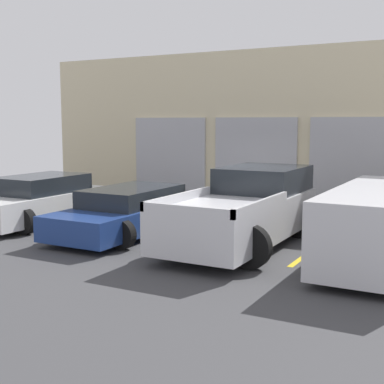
# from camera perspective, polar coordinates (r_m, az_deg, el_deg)

# --- Properties ---
(ground_plane) EXTENTS (28.00, 28.00, 0.00)m
(ground_plane) POSITION_cam_1_polar(r_m,az_deg,el_deg) (14.68, 3.02, -3.53)
(ground_plane) COLOR #3D3D3F
(shophouse_building) EXTENTS (16.61, 0.68, 5.08)m
(shophouse_building) POSITION_cam_1_polar(r_m,az_deg,el_deg) (17.44, 7.75, 6.43)
(shophouse_building) COLOR beige
(shophouse_building) RESTS_ON ground
(pickup_truck) EXTENTS (2.61, 5.12, 1.72)m
(pickup_truck) POSITION_cam_1_polar(r_m,az_deg,el_deg) (12.28, 5.74, -1.85)
(pickup_truck) COLOR silver
(pickup_truck) RESTS_ON ground
(sedan_white) EXTENTS (2.23, 4.37, 1.32)m
(sedan_white) POSITION_cam_1_polar(r_m,az_deg,el_deg) (15.49, -15.85, -0.87)
(sedan_white) COLOR white
(sedan_white) RESTS_ON ground
(sedan_side) EXTENTS (2.19, 4.93, 1.52)m
(sedan_side) POSITION_cam_1_polar(r_m,az_deg,el_deg) (11.20, 19.68, -3.15)
(sedan_side) COLOR silver
(sedan_side) RESTS_ON ground
(van_right) EXTENTS (2.30, 4.74, 1.17)m
(van_right) POSITION_cam_1_polar(r_m,az_deg,el_deg) (13.57, -6.60, -2.07)
(van_right) COLOR navy
(van_right) RESTS_ON ground
(parking_stripe_far_left) EXTENTS (0.12, 2.20, 0.01)m
(parking_stripe_far_left) POSITION_cam_1_polar(r_m,az_deg,el_deg) (16.66, -19.58, -2.63)
(parking_stripe_far_left) COLOR gold
(parking_stripe_far_left) RESTS_ON ground
(parking_stripe_left) EXTENTS (0.12, 2.20, 0.01)m
(parking_stripe_left) POSITION_cam_1_polar(r_m,az_deg,el_deg) (14.56, -11.54, -3.76)
(parking_stripe_left) COLOR gold
(parking_stripe_left) RESTS_ON ground
(parking_stripe_centre) EXTENTS (0.12, 2.20, 0.01)m
(parking_stripe_centre) POSITION_cam_1_polar(r_m,az_deg,el_deg) (12.85, -1.07, -5.11)
(parking_stripe_centre) COLOR gold
(parking_stripe_centre) RESTS_ON ground
(parking_stripe_right) EXTENTS (0.12, 2.20, 0.01)m
(parking_stripe_right) POSITION_cam_1_polar(r_m,az_deg,el_deg) (11.69, 12.08, -6.56)
(parking_stripe_right) COLOR gold
(parking_stripe_right) RESTS_ON ground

